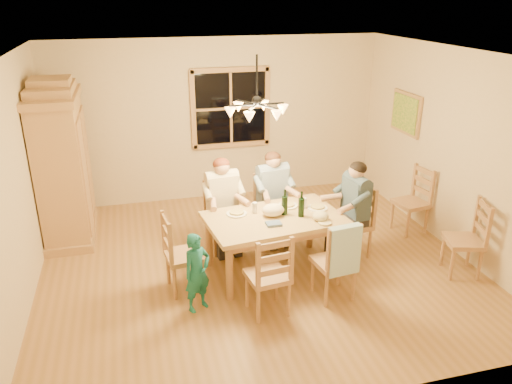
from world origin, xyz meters
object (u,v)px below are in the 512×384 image
object	(u,v)px
chair_near_right	(333,273)
wine_bottle_b	(301,204)
chandelier	(257,109)
adult_slate_man	(355,198)
dining_table	(274,224)
chair_near_left	(268,288)
chair_spare_back	(409,212)
chair_end_left	(185,267)
chair_spare_front	(462,252)
wine_bottle_a	(285,202)
armoire	(63,167)
chair_far_right	(272,221)
chair_end_right	(352,234)
chair_far_left	(223,229)
adult_plaid_man	(273,186)
adult_woman	(222,193)
child	(197,273)

from	to	relation	value
chair_near_right	wine_bottle_b	xyz separation A→B (m)	(-0.18, 0.66, 0.62)
chandelier	adult_slate_man	distance (m)	1.81
dining_table	chair_near_left	xyz separation A→B (m)	(-0.32, -0.83, -0.35)
chair_spare_back	chair_end_left	bearing A→B (deg)	92.88
chandelier	wine_bottle_b	distance (m)	1.29
chair_near_right	chair_spare_back	xyz separation A→B (m)	(1.78, 1.32, 0.00)
chair_near_right	adult_slate_man	xyz separation A→B (m)	(0.64, 0.87, 0.54)
chair_near_left	chair_spare_front	xyz separation A→B (m)	(2.60, 0.17, 0.00)
dining_table	adult_slate_man	bearing A→B (deg)	6.97
chair_near_left	wine_bottle_a	xyz separation A→B (m)	(0.47, 0.87, 0.62)
armoire	chair_far_right	distance (m)	3.06
chair_far_right	chair_near_left	distance (m)	1.74
armoire	chair_spare_front	xyz separation A→B (m)	(4.87, -2.41, -0.75)
chair_far_right	chair_end_right	xyz separation A→B (m)	(0.92, -0.68, 0.00)
chair_near_right	chair_spare_front	distance (m)	1.78
chair_near_left	adult_slate_man	world-z (taller)	adult_slate_man
chair_near_right	chair_spare_front	size ratio (longest dim) A/B	1.00
chair_near_right	wine_bottle_a	xyz separation A→B (m)	(-0.36, 0.77, 0.62)
chair_near_right	chair_spare_front	xyz separation A→B (m)	(1.78, 0.07, 0.00)
chair_far_left	chair_spare_front	world-z (taller)	same
chandelier	wine_bottle_b	world-z (taller)	chandelier
chair_near_left	chair_near_right	world-z (taller)	same
chair_far_left	chair_spare_back	world-z (taller)	same
chair_end_right	chair_near_right	bearing A→B (deg)	136.74
adult_plaid_man	adult_woman	bearing A→B (deg)	0.00
child	chair_near_right	bearing A→B (deg)	-33.98
chair_far_right	chair_spare_front	world-z (taller)	same
chair_near_right	wine_bottle_a	bearing A→B (deg)	108.08
chair_far_left	chair_spare_front	distance (m)	3.12
chandelier	chair_far_right	distance (m)	1.91
chair_end_left	chair_spare_back	world-z (taller)	same
chair_end_left	chair_spare_back	bearing A→B (deg)	94.99
chair_end_right	chair_spare_back	size ratio (longest dim) A/B	1.00
wine_bottle_b	chair_spare_front	size ratio (longest dim) A/B	0.33
chair_far_right	chair_end_left	bearing A→B (deg)	27.98
armoire	chair_spare_back	distance (m)	5.07
chair_spare_back	armoire	bearing A→B (deg)	67.47
chair_end_left	child	xyz separation A→B (m)	(0.09, -0.44, 0.16)
child	chair_spare_front	bearing A→B (deg)	-29.89
chair_far_right	wine_bottle_a	world-z (taller)	wine_bottle_a
adult_slate_man	wine_bottle_b	xyz separation A→B (m)	(-0.82, -0.21, 0.08)
chair_end_right	adult_plaid_man	xyz separation A→B (m)	(-0.92, 0.68, 0.54)
armoire	chair_near_right	size ratio (longest dim) A/B	2.32
chair_near_left	child	size ratio (longest dim) A/B	1.06
dining_table	adult_slate_man	xyz separation A→B (m)	(1.15, 0.14, 0.19)
chair_end_left	adult_slate_man	xyz separation A→B (m)	(2.30, 0.28, 0.54)
chair_far_left	adult_slate_man	bearing A→B (deg)	153.43
dining_table	chair_end_left	world-z (taller)	chair_end_left
chair_near_left	wine_bottle_a	distance (m)	1.17
chair_far_right	child	bearing A→B (deg)	40.50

